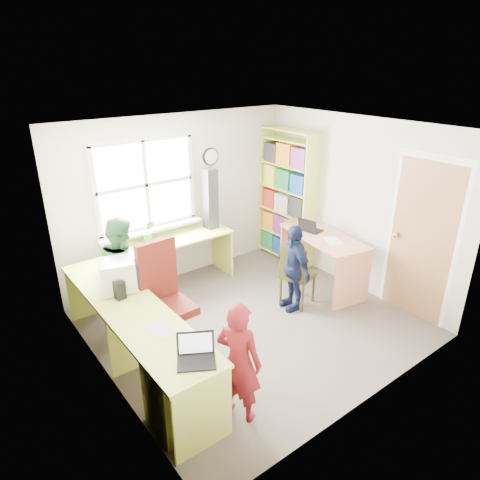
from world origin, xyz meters
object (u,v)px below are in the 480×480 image
(l_desk, at_px, (168,342))
(swivel_chair, at_px, (166,304))
(right_desk, at_px, (323,249))
(crt_monitor, at_px, (117,276))
(bookshelf, at_px, (287,200))
(person_green, at_px, (124,272))
(potted_plant, at_px, (148,231))
(person_red, at_px, (239,362))
(person_navy, at_px, (293,268))
(laptop_right, at_px, (310,228))
(wooden_chair, at_px, (296,273))
(laptop_left, at_px, (196,354))
(cd_tower, at_px, (210,199))

(l_desk, height_order, swivel_chair, swivel_chair)
(right_desk, bearing_deg, crt_monitor, -175.76)
(bookshelf, relative_size, person_green, 1.51)
(potted_plant, xyz_separation_m, person_red, (-0.43, -2.59, -0.31))
(person_navy, bearing_deg, right_desk, 115.91)
(l_desk, height_order, potted_plant, potted_plant)
(right_desk, bearing_deg, laptop_right, 114.06)
(bookshelf, xyz_separation_m, person_red, (-2.68, -2.27, -0.41))
(wooden_chair, height_order, person_red, person_red)
(right_desk, distance_m, bookshelf, 1.13)
(right_desk, height_order, laptop_left, laptop_left)
(l_desk, height_order, crt_monitor, crt_monitor)
(wooden_chair, bearing_deg, right_desk, -4.12)
(swivel_chair, height_order, person_red, swivel_chair)
(swivel_chair, xyz_separation_m, person_green, (-0.15, 0.74, 0.15))
(l_desk, height_order, wooden_chair, wooden_chair)
(swivel_chair, relative_size, wooden_chair, 1.44)
(wooden_chair, relative_size, person_navy, 0.75)
(l_desk, distance_m, person_green, 1.30)
(laptop_right, relative_size, cd_tower, 0.38)
(potted_plant, bearing_deg, person_navy, -50.21)
(wooden_chair, bearing_deg, bookshelf, 33.70)
(swivel_chair, relative_size, laptop_right, 3.70)
(bookshelf, bearing_deg, cd_tower, 168.17)
(laptop_left, xyz_separation_m, person_red, (0.37, -0.10, -0.21))
(laptop_right, bearing_deg, potted_plant, 49.83)
(right_desk, height_order, wooden_chair, wooden_chair)
(wooden_chair, xyz_separation_m, crt_monitor, (-2.18, 0.51, 0.45))
(crt_monitor, bearing_deg, wooden_chair, 0.99)
(crt_monitor, height_order, potted_plant, crt_monitor)
(laptop_right, relative_size, person_navy, 0.29)
(wooden_chair, distance_m, person_red, 2.07)
(wooden_chair, relative_size, laptop_left, 2.16)
(potted_plant, bearing_deg, person_green, -138.99)
(person_green, bearing_deg, person_navy, -106.19)
(potted_plant, bearing_deg, wooden_chair, -48.60)
(l_desk, distance_m, potted_plant, 1.97)
(bookshelf, height_order, potted_plant, bookshelf)
(wooden_chair, distance_m, laptop_right, 0.84)
(wooden_chair, relative_size, laptop_right, 2.58)
(swivel_chair, bearing_deg, person_navy, -11.23)
(l_desk, relative_size, person_navy, 2.53)
(right_desk, xyz_separation_m, person_red, (-2.46, -1.26, 0.03))
(person_green, bearing_deg, right_desk, -95.08)
(right_desk, bearing_deg, laptop_left, -146.90)
(bookshelf, distance_m, wooden_chair, 1.60)
(wooden_chair, relative_size, crt_monitor, 2.08)
(person_green, bearing_deg, laptop_left, -173.83)
(right_desk, xyz_separation_m, laptop_left, (-2.83, -1.16, 0.23))
(wooden_chair, xyz_separation_m, person_green, (-1.92, 0.99, 0.22))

